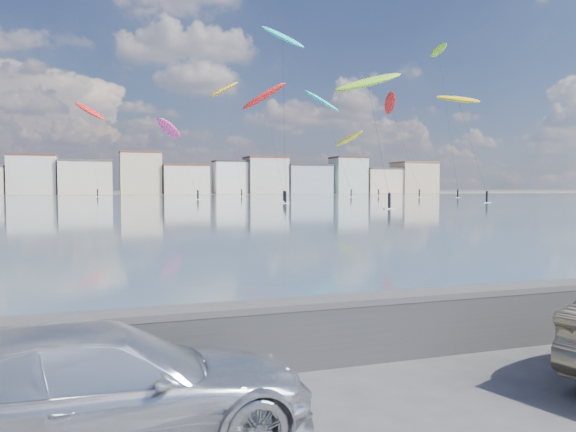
{
  "coord_description": "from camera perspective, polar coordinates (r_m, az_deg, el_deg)",
  "views": [
    {
      "loc": [
        -2.03,
        -5.0,
        2.71
      ],
      "look_at": [
        1.0,
        4.0,
        2.2
      ],
      "focal_mm": 35.0,
      "sensor_mm": 36.0,
      "label": 1
    }
  ],
  "objects": [
    {
      "name": "bay_water",
      "position": [
        96.56,
        -17.41,
        1.3
      ],
      "size": [
        500.0,
        177.0,
        0.0
      ],
      "primitive_type": "cube",
      "color": "#3C5061",
      "rests_on": "ground"
    },
    {
      "name": "far_shore_strip",
      "position": [
        205.03,
        -18.07,
        2.14
      ],
      "size": [
        500.0,
        60.0,
        0.0
      ],
      "primitive_type": "cube",
      "color": "#4C473D",
      "rests_on": "ground"
    },
    {
      "name": "seawall",
      "position": [
        8.25,
        -3.78,
        -11.89
      ],
      "size": [
        400.0,
        0.36,
        1.08
      ],
      "color": "#28282B",
      "rests_on": "ground"
    },
    {
      "name": "far_buildings",
      "position": [
        191.06,
        -17.66,
        3.9
      ],
      "size": [
        240.79,
        13.26,
        14.6
      ],
      "color": "#B2B7C6",
      "rests_on": "ground"
    },
    {
      "name": "car_silver",
      "position": [
        6.27,
        -18.34,
        -16.31
      ],
      "size": [
        4.53,
        2.04,
        1.29
      ],
      "primitive_type": "imported",
      "rotation": [
        0.0,
        0.0,
        1.62
      ],
      "color": "silver",
      "rests_on": "ground"
    },
    {
      "name": "kitesurfer_1",
      "position": [
        168.22,
        6.21,
        7.76
      ],
      "size": [
        7.28,
        19.08,
        19.19
      ],
      "color": "yellow",
      "rests_on": "ground"
    },
    {
      "name": "kitesurfer_2",
      "position": [
        111.4,
        -2.4,
        11.99
      ],
      "size": [
        9.69,
        14.79,
        23.63
      ],
      "color": "red",
      "rests_on": "ground"
    },
    {
      "name": "kitesurfer_3",
      "position": [
        150.8,
        3.46,
        11.53
      ],
      "size": [
        10.34,
        15.0,
        28.6
      ],
      "color": "#19BFBF",
      "rests_on": "ground"
    },
    {
      "name": "kitesurfer_5",
      "position": [
        155.87,
        15.1,
        15.71
      ],
      "size": [
        5.61,
        18.16,
        39.63
      ],
      "color": "#8CD826",
      "rests_on": "ground"
    },
    {
      "name": "kitesurfer_7",
      "position": [
        165.37,
        -19.46,
        9.96
      ],
      "size": [
        9.69,
        15.9,
        26.56
      ],
      "color": "red",
      "rests_on": "ground"
    },
    {
      "name": "kitesurfer_9",
      "position": [
        149.03,
        10.35,
        11.1
      ],
      "size": [
        7.1,
        13.61,
        26.92
      ],
      "color": "red",
      "rests_on": "ground"
    },
    {
      "name": "kitesurfer_10",
      "position": [
        75.0,
        8.12,
        13.15
      ],
      "size": [
        9.19,
        9.28,
        18.16
      ],
      "color": "#8CD826",
      "rests_on": "ground"
    },
    {
      "name": "kitesurfer_11",
      "position": [
        109.34,
        16.89,
        11.14
      ],
      "size": [
        7.07,
        16.21,
        20.21
      ],
      "color": "yellow",
      "rests_on": "ground"
    },
    {
      "name": "kitesurfer_13",
      "position": [
        128.14,
        -11.97,
        8.61
      ],
      "size": [
        8.37,
        19.22,
        18.05
      ],
      "color": "#E5338C",
      "rests_on": "ground"
    },
    {
      "name": "kitesurfer_15",
      "position": [
        159.68,
        -6.47,
        12.56
      ],
      "size": [
        9.84,
        14.85,
        32.57
      ],
      "color": "#BF8C19",
      "rests_on": "ground"
    },
    {
      "name": "kitesurfer_17",
      "position": [
        104.86,
        -0.55,
        17.52
      ],
      "size": [
        8.73,
        15.86,
        32.12
      ],
      "color": "#19BFBF",
      "rests_on": "ground"
    }
  ]
}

